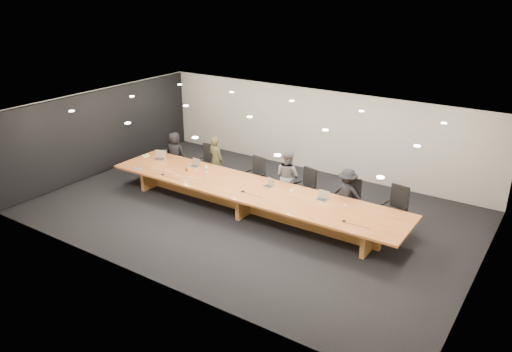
% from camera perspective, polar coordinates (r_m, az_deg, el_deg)
% --- Properties ---
extents(ground, '(12.00, 12.00, 0.00)m').
position_cam_1_polar(ground, '(14.12, -0.68, -4.15)').
color(ground, black).
rests_on(ground, ground).
extents(back_wall, '(12.00, 0.02, 2.80)m').
position_cam_1_polar(back_wall, '(16.85, 7.03, 5.13)').
color(back_wall, beige).
rests_on(back_wall, ground).
extents(left_wall_panel, '(0.08, 7.84, 2.74)m').
position_cam_1_polar(left_wall_panel, '(17.47, -17.06, 4.83)').
color(left_wall_panel, black).
rests_on(left_wall_panel, ground).
extents(conference_table, '(9.00, 1.80, 0.75)m').
position_cam_1_polar(conference_table, '(13.90, -0.69, -2.22)').
color(conference_table, brown).
rests_on(conference_table, ground).
extents(chair_far_left, '(0.68, 0.68, 1.07)m').
position_cam_1_polar(chair_far_left, '(17.09, -9.55, 2.17)').
color(chair_far_left, black).
rests_on(chair_far_left, ground).
extents(chair_left, '(0.68, 0.68, 1.17)m').
position_cam_1_polar(chair_left, '(16.29, -5.66, 1.60)').
color(chair_left, black).
rests_on(chair_left, ground).
extents(chair_mid_left, '(0.68, 0.68, 1.17)m').
position_cam_1_polar(chair_mid_left, '(15.10, -0.25, 0.04)').
color(chair_mid_left, black).
rests_on(chair_mid_left, ground).
extents(chair_mid_right, '(0.71, 0.71, 1.13)m').
position_cam_1_polar(chair_mid_right, '(14.37, 5.53, -1.30)').
color(chair_mid_right, black).
rests_on(chair_mid_right, ground).
extents(chair_right, '(0.61, 0.61, 1.14)m').
position_cam_1_polar(chair_right, '(13.75, 10.61, -2.65)').
color(chair_right, black).
rests_on(chair_right, ground).
extents(chair_far_right, '(0.70, 0.70, 1.20)m').
position_cam_1_polar(chair_far_right, '(13.42, 15.52, -3.60)').
color(chair_far_right, black).
rests_on(chair_far_right, ground).
extents(person_a, '(0.78, 0.59, 1.42)m').
position_cam_1_polar(person_a, '(16.88, -9.22, 2.59)').
color(person_a, black).
rests_on(person_a, ground).
extents(person_b, '(0.62, 0.46, 1.56)m').
position_cam_1_polar(person_b, '(15.89, -4.60, 1.84)').
color(person_b, '#31311B').
rests_on(person_b, ground).
extents(person_c, '(0.88, 0.76, 1.57)m').
position_cam_1_polar(person_c, '(14.54, 3.63, -0.02)').
color(person_c, '#505052').
rests_on(person_c, ground).
extents(person_d, '(0.98, 0.63, 1.45)m').
position_cam_1_polar(person_d, '(13.68, 10.35, -2.06)').
color(person_d, black).
rests_on(person_d, ground).
extents(laptop_a, '(0.44, 0.38, 0.29)m').
position_cam_1_polar(laptop_a, '(16.19, -11.00, 2.32)').
color(laptop_a, '#C7B498').
rests_on(laptop_a, conference_table).
extents(laptop_b, '(0.34, 0.26, 0.25)m').
position_cam_1_polar(laptop_b, '(15.42, -7.16, 1.48)').
color(laptop_b, beige).
rests_on(laptop_b, conference_table).
extents(laptop_d, '(0.34, 0.29, 0.23)m').
position_cam_1_polar(laptop_d, '(13.83, 1.40, -0.79)').
color(laptop_d, '#BAAC8E').
rests_on(laptop_d, conference_table).
extents(laptop_e, '(0.32, 0.24, 0.25)m').
position_cam_1_polar(laptop_e, '(13.11, 7.54, -2.26)').
color(laptop_e, '#B7A88C').
rests_on(laptop_e, conference_table).
extents(water_bottle, '(0.09, 0.09, 0.22)m').
position_cam_1_polar(water_bottle, '(14.89, -5.69, 0.76)').
color(water_bottle, silver).
rests_on(water_bottle, conference_table).
extents(amber_mug, '(0.10, 0.10, 0.09)m').
position_cam_1_polar(amber_mug, '(15.12, -7.94, 0.71)').
color(amber_mug, brown).
rests_on(amber_mug, conference_table).
extents(paper_cup_near, '(0.09, 0.09, 0.09)m').
position_cam_1_polar(paper_cup_near, '(13.49, 4.06, -1.76)').
color(paper_cup_near, white).
rests_on(paper_cup_near, conference_table).
extents(paper_cup_far, '(0.08, 0.08, 0.09)m').
position_cam_1_polar(paper_cup_far, '(12.77, 10.16, -3.47)').
color(paper_cup_far, silver).
rests_on(paper_cup_far, conference_table).
extents(notepad, '(0.28, 0.26, 0.01)m').
position_cam_1_polar(notepad, '(16.69, -12.47, 2.29)').
color(notepad, white).
rests_on(notepad, conference_table).
extents(lime_gadget, '(0.16, 0.12, 0.02)m').
position_cam_1_polar(lime_gadget, '(16.68, -12.50, 2.34)').
color(lime_gadget, '#57C233').
rests_on(lime_gadget, notepad).
extents(av_box, '(0.28, 0.25, 0.03)m').
position_cam_1_polar(av_box, '(15.57, -13.36, 0.83)').
color(av_box, silver).
rests_on(av_box, conference_table).
extents(mic_left, '(0.14, 0.14, 0.03)m').
position_cam_1_polar(mic_left, '(14.98, -10.61, 0.21)').
color(mic_left, black).
rests_on(mic_left, conference_table).
extents(mic_center, '(0.14, 0.14, 0.03)m').
position_cam_1_polar(mic_center, '(13.56, -1.52, -1.73)').
color(mic_center, black).
rests_on(mic_center, conference_table).
extents(mic_right, '(0.14, 0.14, 0.03)m').
position_cam_1_polar(mic_right, '(12.13, 10.02, -5.03)').
color(mic_right, black).
rests_on(mic_right, conference_table).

